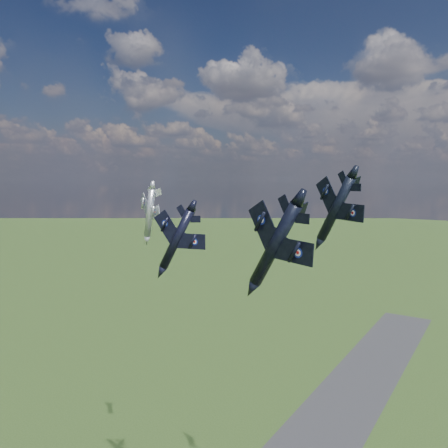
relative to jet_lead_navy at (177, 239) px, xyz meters
The scene contains 4 objects.
jet_lead_navy is the anchor object (origin of this frame).
jet_right_navy 26.22m from the jet_lead_navy, 25.99° to the right, with size 10.91×15.21×3.15m, color black, non-canonical shape.
jet_high_navy 26.29m from the jet_lead_navy, 31.57° to the left, with size 11.66×16.26×3.36m, color black, non-canonical shape.
jet_left_silver 24.24m from the jet_lead_navy, 142.95° to the left, with size 10.65×14.85×3.07m, color #A3A5AE, non-canonical shape.
Camera 1 is at (49.44, -46.63, 88.61)m, focal length 35.00 mm.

